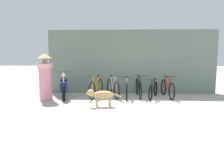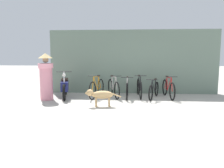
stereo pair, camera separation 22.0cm
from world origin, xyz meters
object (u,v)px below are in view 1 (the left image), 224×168
(bicycle_3, at_px, (139,88))
(stray_dog, at_px, (101,95))
(bicycle_4, at_px, (153,90))
(person_in_robes, at_px, (45,76))
(bicycle_0, at_px, (96,88))
(bicycle_5, at_px, (167,89))
(bicycle_2, at_px, (127,89))
(bicycle_1, at_px, (113,88))
(motorcycle, at_px, (64,87))

(bicycle_3, bearing_deg, stray_dog, -40.27)
(bicycle_3, xyz_separation_m, bicycle_4, (0.56, -0.23, -0.05))
(bicycle_3, distance_m, person_in_robes, 3.68)
(bicycle_0, relative_size, bicycle_4, 1.02)
(bicycle_0, relative_size, stray_dog, 1.39)
(bicycle_5, xyz_separation_m, stray_dog, (-2.51, -1.72, 0.03))
(bicycle_0, bearing_deg, bicycle_3, 110.25)
(bicycle_3, xyz_separation_m, stray_dog, (-1.37, -1.77, 0.01))
(bicycle_2, bearing_deg, bicycle_5, 96.27)
(bicycle_1, xyz_separation_m, bicycle_3, (1.05, 0.08, 0.01))
(bicycle_0, height_order, person_in_robes, person_in_robes)
(bicycle_1, bearing_deg, bicycle_3, 75.47)
(bicycle_5, bearing_deg, bicycle_1, -94.65)
(bicycle_0, height_order, bicycle_5, bicycle_0)
(stray_dog, bearing_deg, bicycle_4, -148.43)
(bicycle_2, height_order, bicycle_4, bicycle_2)
(bicycle_5, relative_size, person_in_robes, 1.00)
(stray_dog, bearing_deg, bicycle_1, -107.78)
(bicycle_3, relative_size, motorcycle, 0.98)
(bicycle_4, relative_size, person_in_robes, 0.92)
(bicycle_1, distance_m, bicycle_5, 2.19)
(bicycle_3, bearing_deg, bicycle_0, -84.29)
(motorcycle, bearing_deg, bicycle_0, 80.17)
(bicycle_2, relative_size, stray_dog, 1.45)
(bicycle_2, height_order, bicycle_5, bicycle_5)
(bicycle_1, bearing_deg, bicycle_2, 58.51)
(bicycle_2, xyz_separation_m, bicycle_5, (1.63, 0.15, 0.01))
(stray_dog, bearing_deg, bicycle_3, -134.76)
(person_in_robes, bearing_deg, bicycle_1, 176.81)
(motorcycle, height_order, stray_dog, motorcycle)
(bicycle_2, height_order, person_in_robes, person_in_robes)
(bicycle_0, distance_m, bicycle_5, 2.85)
(motorcycle, relative_size, stray_dog, 1.56)
(bicycle_2, bearing_deg, person_in_robes, -78.48)
(bicycle_1, distance_m, bicycle_4, 1.61)
(bicycle_1, distance_m, person_in_robes, 2.66)
(bicycle_3, distance_m, bicycle_4, 0.61)
(bicycle_1, distance_m, bicycle_2, 0.57)
(bicycle_2, bearing_deg, bicycle_1, -101.76)
(bicycle_4, bearing_deg, motorcycle, -69.53)
(motorcycle, bearing_deg, bicycle_1, 83.78)
(bicycle_0, height_order, bicycle_3, same)
(bicycle_1, relative_size, stray_dog, 1.38)
(bicycle_5, bearing_deg, bicycle_2, -90.02)
(bicycle_3, xyz_separation_m, motorcycle, (-2.98, -0.34, 0.06))
(bicycle_1, height_order, bicycle_3, bicycle_3)
(bicycle_0, distance_m, bicycle_4, 2.26)
(bicycle_0, distance_m, bicycle_3, 1.72)
(bicycle_2, relative_size, bicycle_3, 0.95)
(bicycle_0, distance_m, person_in_robes, 2.00)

